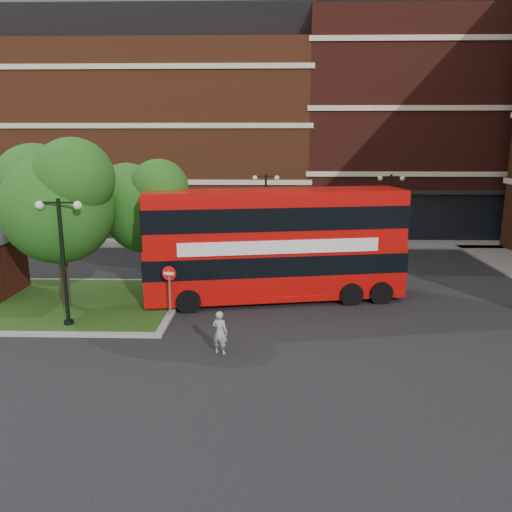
{
  "coord_description": "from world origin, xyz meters",
  "views": [
    {
      "loc": [
        2.2,
        -17.79,
        7.01
      ],
      "look_at": [
        1.64,
        4.06,
        2.0
      ],
      "focal_mm": 35.0,
      "sensor_mm": 36.0,
      "label": 1
    }
  ],
  "objects_px": {
    "bus": "(275,237)",
    "car_silver": "(210,235)",
    "woman": "(220,332)",
    "car_white": "(286,236)"
  },
  "relations": [
    {
      "from": "woman",
      "to": "bus",
      "type": "bearing_deg",
      "value": -86.76
    },
    {
      "from": "bus",
      "to": "car_white",
      "type": "height_order",
      "value": "bus"
    },
    {
      "from": "bus",
      "to": "car_white",
      "type": "relative_size",
      "value": 2.92
    },
    {
      "from": "woman",
      "to": "car_white",
      "type": "xyz_separation_m",
      "value": [
        2.82,
        18.05,
        -0.09
      ]
    },
    {
      "from": "woman",
      "to": "car_silver",
      "type": "distance_m",
      "value": 18.21
    },
    {
      "from": "bus",
      "to": "woman",
      "type": "bearing_deg",
      "value": -117.13
    },
    {
      "from": "car_silver",
      "to": "car_white",
      "type": "bearing_deg",
      "value": -89.99
    },
    {
      "from": "car_silver",
      "to": "car_white",
      "type": "height_order",
      "value": "car_silver"
    },
    {
      "from": "bus",
      "to": "car_silver",
      "type": "relative_size",
      "value": 2.71
    },
    {
      "from": "woman",
      "to": "car_silver",
      "type": "relative_size",
      "value": 0.35
    }
  ]
}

